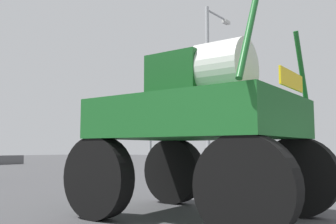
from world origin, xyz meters
The scene contains 3 objects.
oversize_sprayer centered at (-0.07, 4.75, 2.15)m, with size 4.06×5.67×4.45m.
traffic_signal_near_right centered at (4.07, 10.03, 2.69)m, with size 0.24×0.54×3.69m.
streetlight_near_right centered at (7.57, 9.14, 4.72)m, with size 2.22×0.24×8.46m.
Camera 1 is at (-7.47, -0.04, 1.62)m, focal length 39.56 mm.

